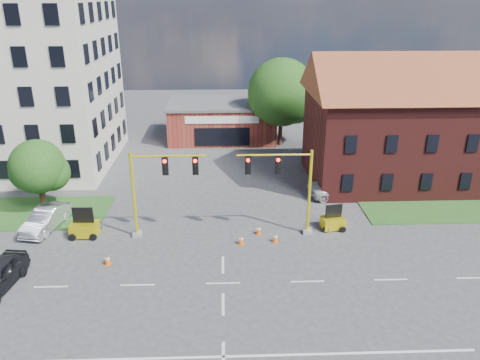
{
  "coord_description": "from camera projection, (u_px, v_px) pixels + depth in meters",
  "views": [
    {
      "loc": [
        0.14,
        -23.31,
        15.82
      ],
      "look_at": [
        1.37,
        10.0,
        2.54
      ],
      "focal_mm": 35.0,
      "sensor_mm": 36.0,
      "label": 1
    }
  ],
  "objects": [
    {
      "name": "grass_verge_ne",
      "position": [
        453.0,
        212.0,
        36.44
      ],
      "size": [
        14.0,
        4.0,
        0.08
      ],
      "primitive_type": "cube",
      "color": "#255520",
      "rests_on": "ground"
    },
    {
      "name": "trailer_west",
      "position": [
        85.0,
        228.0,
        32.61
      ],
      "size": [
        1.89,
        1.3,
        2.1
      ],
      "rotation": [
        0.0,
        0.0,
        -0.04
      ],
      "color": "yellow",
      "rests_on": "ground"
    },
    {
      "name": "signal_mast_east",
      "position": [
        286.0,
        182.0,
        31.76
      ],
      "size": [
        5.3,
        0.6,
        6.2
      ],
      "color": "gray",
      "rests_on": "ground"
    },
    {
      "name": "tree_large",
      "position": [
        285.0,
        94.0,
        50.76
      ],
      "size": [
        7.74,
        7.37,
        9.62
      ],
      "color": "#3C2316",
      "rests_on": "ground"
    },
    {
      "name": "cone_b",
      "position": [
        241.0,
        240.0,
        31.65
      ],
      "size": [
        0.4,
        0.4,
        0.7
      ],
      "color": "#EE5D0C",
      "rests_on": "ground"
    },
    {
      "name": "lane_markings",
      "position": [
        223.0,
        316.0,
        24.7
      ],
      "size": [
        60.0,
        36.0,
        0.01
      ],
      "primitive_type": null,
      "color": "white",
      "rests_on": "ground"
    },
    {
      "name": "cone_c",
      "position": [
        275.0,
        238.0,
        31.92
      ],
      "size": [
        0.4,
        0.4,
        0.7
      ],
      "color": "#EE5D0C",
      "rests_on": "ground"
    },
    {
      "name": "pickup_white",
      "position": [
        340.0,
        188.0,
        39.1
      ],
      "size": [
        5.6,
        3.32,
        1.46
      ],
      "primitive_type": "imported",
      "rotation": [
        0.0,
        0.0,
        1.75
      ],
      "color": "silver",
      "rests_on": "ground"
    },
    {
      "name": "office_block",
      "position": [
        5.0,
        58.0,
        43.33
      ],
      "size": [
        18.4,
        15.4,
        20.6
      ],
      "color": "silver",
      "rests_on": "ground"
    },
    {
      "name": "ground",
      "position": [
        223.0,
        283.0,
        27.49
      ],
      "size": [
        120.0,
        120.0,
        0.0
      ],
      "primitive_type": "plane",
      "color": "#3F3F41",
      "rests_on": "ground"
    },
    {
      "name": "tree_nw_front",
      "position": [
        41.0,
        168.0,
        35.54
      ],
      "size": [
        4.36,
        4.15,
        5.74
      ],
      "color": "#3C2316",
      "rests_on": "ground"
    },
    {
      "name": "townhouse_row",
      "position": [
        428.0,
        116.0,
        40.76
      ],
      "size": [
        21.0,
        11.0,
        11.5
      ],
      "color": "#551C19",
      "rests_on": "ground"
    },
    {
      "name": "brick_shop",
      "position": [
        222.0,
        120.0,
        54.53
      ],
      "size": [
        12.4,
        8.4,
        4.3
      ],
      "color": "maroon",
      "rests_on": "ground"
    },
    {
      "name": "cone_a",
      "position": [
        108.0,
        260.0,
        29.27
      ],
      "size": [
        0.4,
        0.4,
        0.7
      ],
      "color": "#EE5D0C",
      "rests_on": "ground"
    },
    {
      "name": "trailer_east",
      "position": [
        333.0,
        222.0,
        33.67
      ],
      "size": [
        1.77,
        1.35,
        1.82
      ],
      "rotation": [
        0.0,
        0.0,
        0.19
      ],
      "color": "yellow",
      "rests_on": "ground"
    },
    {
      "name": "sedan_silver_front",
      "position": [
        46.0,
        219.0,
        33.6
      ],
      "size": [
        2.52,
        4.94,
        1.55
      ],
      "primitive_type": "imported",
      "rotation": [
        0.0,
        0.0,
        -0.19
      ],
      "color": "#A8ACB0",
      "rests_on": "ground"
    },
    {
      "name": "cone_d",
      "position": [
        259.0,
        230.0,
        32.97
      ],
      "size": [
        0.4,
        0.4,
        0.7
      ],
      "color": "#EE5D0C",
      "rests_on": "ground"
    },
    {
      "name": "signal_mast_west",
      "position": [
        157.0,
        184.0,
        31.46
      ],
      "size": [
        5.3,
        0.6,
        6.2
      ],
      "color": "gray",
      "rests_on": "ground"
    }
  ]
}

